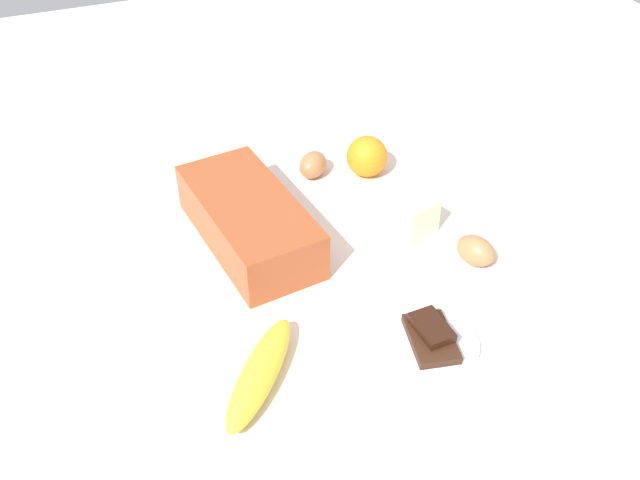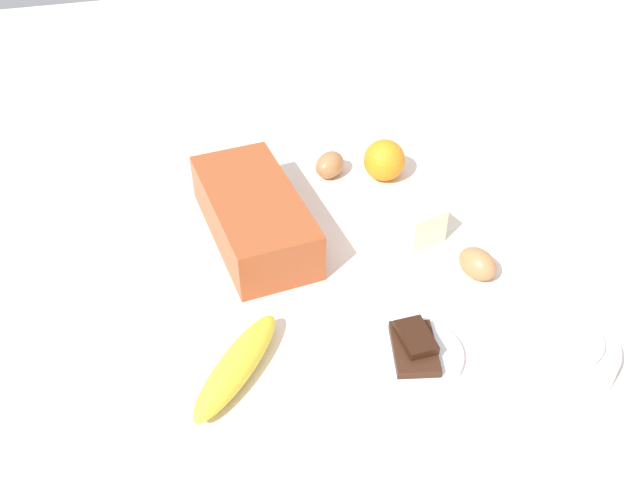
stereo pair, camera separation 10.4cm
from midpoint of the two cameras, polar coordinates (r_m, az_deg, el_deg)
ground_plane at (r=1.08m, az=2.78°, el=-2.18°), size 2.40×2.40×0.02m
loaf_pan at (r=1.09m, az=-2.68°, el=2.01°), size 0.29×0.16×0.08m
flour_bowl at (r=0.97m, az=21.83°, el=-8.26°), size 0.15×0.15×0.07m
banana at (r=0.90m, az=-3.46°, el=-10.35°), size 0.17×0.16×0.04m
orange_fruit at (r=1.24m, az=7.70°, el=6.38°), size 0.07×0.07×0.07m
butter_block at (r=1.12m, az=10.24°, el=1.69°), size 0.10×0.09×0.06m
egg_near_butter at (r=1.24m, az=3.22°, el=6.05°), size 0.07×0.08×0.05m
egg_beside_bowl at (r=1.07m, az=15.48°, el=-1.99°), size 0.08×0.07×0.05m
chocolate_plate at (r=0.94m, az=10.87°, el=-9.02°), size 0.13×0.13×0.03m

